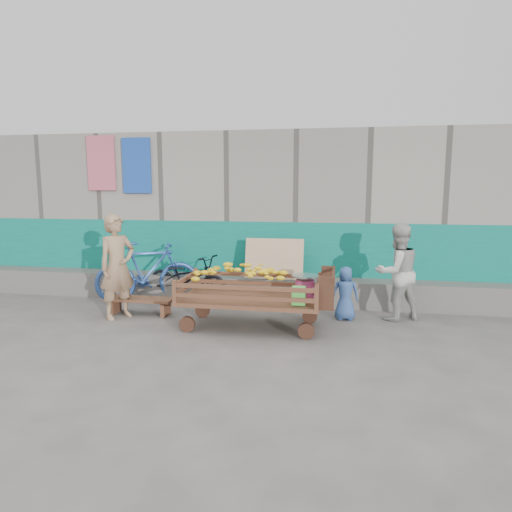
% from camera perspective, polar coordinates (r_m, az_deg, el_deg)
% --- Properties ---
extents(ground, '(80.00, 80.00, 0.00)m').
position_cam_1_polar(ground, '(5.93, -3.81, -11.31)').
color(ground, '#504D4A').
rests_on(ground, ground).
extents(building_wall, '(12.00, 3.50, 3.00)m').
position_cam_1_polar(building_wall, '(9.56, 2.06, 5.35)').
color(building_wall, gray).
rests_on(building_wall, ground).
extents(banana_cart, '(2.19, 1.00, 0.93)m').
position_cam_1_polar(banana_cart, '(6.54, -1.04, -3.60)').
color(banana_cart, brown).
rests_on(banana_cart, ground).
extents(bench, '(1.07, 0.32, 0.27)m').
position_cam_1_polar(bench, '(7.54, -14.29, -5.62)').
color(bench, brown).
rests_on(bench, ground).
extents(vendor_man, '(0.64, 0.70, 1.61)m').
position_cam_1_polar(vendor_man, '(7.31, -16.93, -1.31)').
color(vendor_man, '#9C7958').
rests_on(vendor_man, ground).
extents(woman, '(0.89, 0.82, 1.48)m').
position_cam_1_polar(woman, '(7.25, 17.22, -1.93)').
color(woman, '#BBBAB4').
rests_on(woman, ground).
extents(child, '(0.42, 0.28, 0.83)m').
position_cam_1_polar(child, '(7.11, 11.11, -4.58)').
color(child, '#31518D').
rests_on(child, ground).
extents(bicycle_dark, '(1.73, 0.99, 0.86)m').
position_cam_1_polar(bicycle_dark, '(8.04, -8.57, -2.84)').
color(bicycle_dark, black).
rests_on(bicycle_dark, ground).
extents(bicycle_blue, '(1.85, 1.14, 1.08)m').
position_cam_1_polar(bicycle_blue, '(8.24, -13.43, -1.93)').
color(bicycle_blue, '#2E53A1').
rests_on(bicycle_blue, ground).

